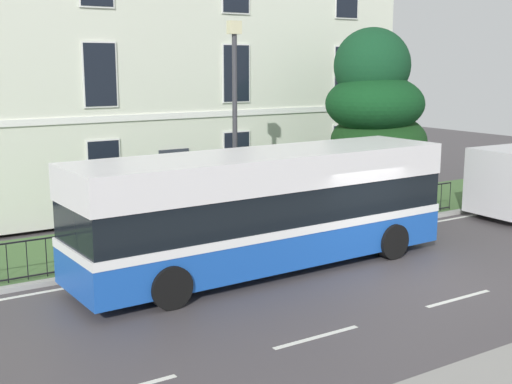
% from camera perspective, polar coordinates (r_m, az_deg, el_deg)
% --- Properties ---
extents(ground_plane, '(60.00, 56.00, 0.18)m').
position_cam_1_polar(ground_plane, '(17.58, 10.39, -6.52)').
color(ground_plane, '#464144').
extents(georgian_townhouse, '(20.15, 8.79, 12.41)m').
position_cam_1_polar(georgian_townhouse, '(26.73, -11.34, 13.20)').
color(georgian_townhouse, silver).
rests_on(georgian_townhouse, ground_plane).
extents(iron_verge_railing, '(16.83, 0.04, 0.97)m').
position_cam_1_polar(iron_verge_railing, '(19.17, -0.77, -2.89)').
color(iron_verge_railing, black).
rests_on(iron_verge_railing, ground_plane).
extents(evergreen_tree, '(4.14, 4.09, 6.42)m').
position_cam_1_polar(evergreen_tree, '(23.94, 9.65, 4.91)').
color(evergreen_tree, '#423328').
rests_on(evergreen_tree, ground_plane).
extents(single_decker_bus, '(10.22, 2.88, 3.01)m').
position_cam_1_polar(single_decker_bus, '(16.96, 0.90, -1.37)').
color(single_decker_bus, '#1A4FB3').
rests_on(single_decker_bus, ground_plane).
extents(street_lamp_post, '(0.36, 0.24, 6.21)m').
position_cam_1_polar(street_lamp_post, '(19.20, -1.81, 6.46)').
color(street_lamp_post, '#333338').
rests_on(street_lamp_post, ground_plane).
extents(litter_bin, '(0.49, 0.49, 1.19)m').
position_cam_1_polar(litter_bin, '(18.50, -7.92, -3.21)').
color(litter_bin, '#23472D').
rests_on(litter_bin, ground_plane).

